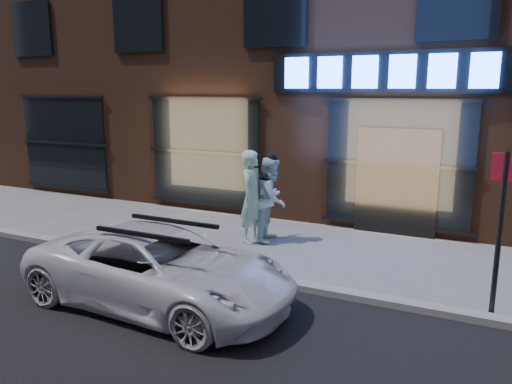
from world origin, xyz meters
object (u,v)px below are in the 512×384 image
(man_bowtie, at_px, (253,197))
(sign_post, at_px, (501,220))
(man_cap, at_px, (271,199))
(white_suv, at_px, (160,268))

(man_bowtie, height_order, sign_post, sign_post)
(man_cap, xyz_separation_m, sign_post, (4.41, -2.09, 0.55))
(white_suv, relative_size, sign_post, 1.76)
(man_bowtie, height_order, man_cap, man_bowtie)
(man_cap, distance_m, sign_post, 4.91)
(man_bowtie, relative_size, man_cap, 1.09)
(man_cap, bearing_deg, man_bowtie, 126.70)
(man_bowtie, xyz_separation_m, man_cap, (0.31, 0.29, -0.08))
(sign_post, bearing_deg, white_suv, -144.22)
(man_bowtie, relative_size, white_suv, 0.47)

